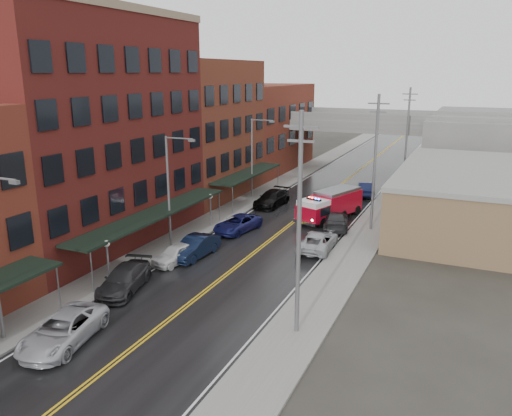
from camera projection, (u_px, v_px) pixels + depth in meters
The scene contains 31 objects.
road at pixel (276, 236), 43.28m from camera, with size 11.00×160.00×0.02m, color black.
sidewalk_left at pixel (202, 225), 46.12m from camera, with size 3.00×160.00×0.15m, color slate.
sidewalk_right at pixel (359, 247), 40.41m from camera, with size 3.00×160.00×0.15m, color slate.
curb_left at pixel (218, 227), 45.47m from camera, with size 0.30×160.00×0.15m, color gray.
curb_right at pixel (339, 244), 41.05m from camera, with size 0.30×160.00×0.15m, color gray.
brick_building_b at pixel (90, 134), 39.93m from camera, with size 9.00×20.00×18.00m, color #4F1715.
brick_building_c at pixel (201, 130), 55.76m from camera, with size 9.00×15.00×15.00m, color brown.
brick_building_far at pixel (262, 128), 71.58m from camera, with size 9.00×20.00×12.00m, color maroon.
tan_building at pixel (481, 201), 45.18m from camera, with size 14.00×22.00×5.00m, color brown.
right_far_block at pixel (499, 143), 70.44m from camera, with size 18.00×30.00×8.00m, color slate.
awning_1 at pixel (155, 214), 39.25m from camera, with size 2.60×18.00×3.09m.
awning_2 at pixel (248, 174), 54.68m from camera, with size 2.60×13.00×3.09m.
globe_lamp_1 at pixel (107, 252), 32.83m from camera, with size 0.44×0.44×3.12m.
globe_lamp_2 at pixel (210, 203), 45.17m from camera, with size 0.44×0.44×3.12m.
street_lamp_1 at pixel (171, 185), 39.18m from camera, with size 2.64×0.22×9.00m.
street_lamp_2 at pixel (254, 155), 53.29m from camera, with size 2.64×0.22×9.00m.
utility_pole_0 at pixel (299, 223), 25.58m from camera, with size 1.80×0.24×12.00m.
utility_pole_1 at pixel (375, 161), 43.21m from camera, with size 1.80×0.24×12.00m.
utility_pole_2 at pixel (407, 135), 60.84m from camera, with size 1.80×0.24×12.00m.
overpass at pixel (361, 129), 69.91m from camera, with size 40.00×10.00×7.50m.
fire_truck at pixel (330, 204), 47.76m from camera, with size 4.97×8.03×2.80m.
parked_car_left_2 at pixel (63, 330), 26.01m from camera, with size 2.60×5.63×1.57m, color #B5B7BE.
parked_car_left_3 at pixel (124, 279), 32.39m from camera, with size 2.18×5.35×1.55m, color #252527.
parked_car_left_4 at pixel (176, 254), 37.08m from camera, with size 1.68×4.18×1.43m, color silver.
parked_car_left_5 at pixel (195, 247), 38.21m from camera, with size 1.71×4.90×1.62m, color black.
parked_car_left_6 at pixel (238, 224), 44.37m from camera, with size 2.37×5.15×1.43m, color #161953.
parked_car_left_7 at pixel (272, 198), 52.79m from camera, with size 2.29×5.62×1.63m, color black.
parked_car_right_0 at pixel (318, 241), 39.74m from camera, with size 2.44×5.30×1.47m, color #A8ACB0.
parked_car_right_1 at pixel (336, 220), 45.14m from camera, with size 2.17×5.34×1.55m, color #2A2A2D.
parked_car_right_2 at pixel (352, 200), 52.53m from camera, with size 1.80×4.48×1.52m, color silver.
parked_car_right_3 at pixel (366, 189), 57.18m from camera, with size 1.69×4.86×1.60m, color black.
Camera 1 is at (15.10, -8.26, 13.80)m, focal length 35.00 mm.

